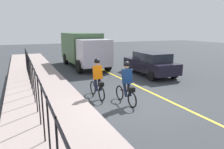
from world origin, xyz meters
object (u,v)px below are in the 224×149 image
object	(u,v)px
box_truck_background	(83,48)
cyclist_follow	(97,79)
patrol_sedan	(150,63)
cyclist_lead	(127,83)

from	to	relation	value
box_truck_background	cyclist_follow	bearing A→B (deg)	-12.81
cyclist_follow	patrol_sedan	size ratio (longest dim) A/B	0.41
cyclist_follow	patrol_sedan	xyz separation A→B (m)	(3.05, -4.98, -0.09)
cyclist_lead	box_truck_background	world-z (taller)	box_truck_background
cyclist_lead	cyclist_follow	xyz separation A→B (m)	(1.24, 0.82, 0.00)
patrol_sedan	box_truck_background	distance (m)	6.07
cyclist_lead	patrol_sedan	size ratio (longest dim) A/B	0.41
cyclist_follow	box_truck_background	distance (m)	8.40
cyclist_follow	patrol_sedan	world-z (taller)	cyclist_follow
cyclist_follow	box_truck_background	xyz separation A→B (m)	(8.18, -1.82, 0.64)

